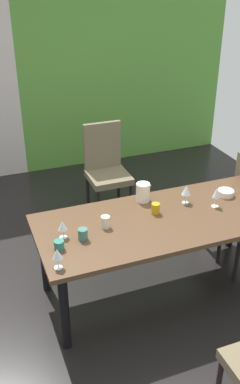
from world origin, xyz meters
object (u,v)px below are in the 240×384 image
cup_west (155,208)px  wine_glass_north (57,254)px  wine_glass_corner (186,190)px  chair_head_far (106,166)px  chair_right_far (236,200)px  wine_glass_east (216,193)px  cup_center (105,222)px  dining_table (164,226)px  serving_bowl_right (226,193)px  pitcher_front (143,192)px  wine_glass_near_window (62,226)px  cup_left (83,234)px  cup_south (59,245)px

cup_west → wine_glass_north: bearing=-155.6°
wine_glass_corner → wine_glass_north: bearing=-158.6°
chair_head_far → chair_right_far: bearing=130.0°
wine_glass_north → chair_right_far: bearing=19.0°
wine_glass_east → cup_center: bearing=178.5°
dining_table → serving_bowl_right: size_ratio=14.64×
wine_glass_east → serving_bowl_right: (0.19, 0.13, -0.10)m
wine_glass_east → pitcher_front: 0.62m
wine_glass_north → wine_glass_east: size_ratio=0.87×
chair_head_far → chair_right_far: chair_head_far is taller
wine_glass_near_window → cup_center: bearing=3.5°
cup_west → chair_head_far: bearing=88.4°
wine_glass_corner → serving_bowl_right: 0.41m
wine_glass_near_window → cup_west: wine_glass_near_window is taller
chair_right_far → pitcher_front: size_ratio=5.67×
wine_glass_east → cup_left: size_ratio=1.95×
cup_south → pitcher_front: (0.85, 0.44, 0.05)m
chair_right_far → cup_west: 1.03m
wine_glass_north → cup_left: bearing=46.3°
chair_head_far → cup_west: (-0.04, -1.35, 0.20)m
dining_table → cup_center: bearing=175.3°
wine_glass_east → serving_bowl_right: 0.25m
wine_glass_north → cup_south: (0.06, 0.21, -0.07)m
dining_table → cup_west: cup_west is taller
cup_left → wine_glass_north: bearing=-133.7°
cup_south → cup_west: (0.86, 0.21, 0.01)m
wine_glass_near_window → cup_left: bearing=-30.6°
wine_glass_east → wine_glass_corner: (-0.20, 0.14, -0.01)m
cup_south → wine_glass_corner: bearing=13.2°
dining_table → wine_glass_corner: bearing=29.6°
wine_glass_near_window → pitcher_front: size_ratio=0.87×
cup_south → cup_west: 0.88m
wine_glass_north → wine_glass_corner: (1.23, 0.48, 0.01)m
chair_right_far → serving_bowl_right: bearing=124.0°
wine_glass_north → serving_bowl_right: bearing=16.1°
wine_glass_east → cup_west: wine_glass_east is taller
cup_south → dining_table: bearing=7.4°
serving_bowl_right → dining_table: bearing=-167.7°
wine_glass_north → cup_south: bearing=74.4°
cup_south → pitcher_front: pitcher_front is taller
wine_glass_corner → wine_glass_near_window: bearing=-172.9°
cup_center → serving_bowl_right: bearing=5.3°
wine_glass_corner → cup_south: (-1.17, -0.27, -0.09)m
wine_glass_north → wine_glass_near_window: (0.12, 0.34, -0.01)m
wine_glass_east → pitcher_front: wine_glass_east is taller
pitcher_front → cup_left: bearing=-149.5°
cup_west → cup_south: bearing=-166.3°
wine_glass_north → cup_center: wine_glass_north is taller
wine_glass_near_window → cup_left: (0.13, -0.08, -0.06)m
wine_glass_corner → cup_west: (-0.31, -0.07, -0.08)m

